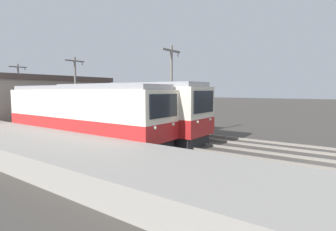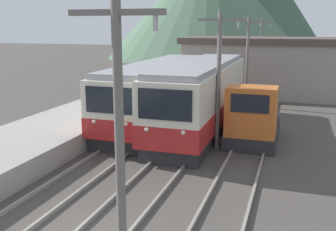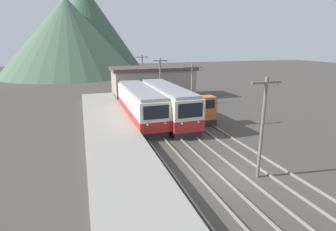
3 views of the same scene
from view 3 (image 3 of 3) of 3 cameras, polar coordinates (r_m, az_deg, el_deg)
name	(u,v)px [view 3 (image 3 of 3)]	position (r m, az deg, el deg)	size (l,w,h in m)	color
ground_plane	(227,176)	(17.57, 12.81, -12.62)	(200.00, 200.00, 0.00)	#47423D
platform_left	(130,185)	(15.36, -8.26, -14.74)	(4.50, 54.00, 0.94)	gray
track_left	(190,181)	(16.45, 4.79, -14.02)	(1.54, 60.00, 0.14)	gray
track_center	(230,174)	(17.63, 13.40, -12.30)	(1.54, 60.00, 0.14)	gray
track_right	(269,167)	(19.26, 21.16, -10.49)	(1.54, 60.00, 0.14)	gray
commuter_train_left	(140,106)	(28.37, -6.12, 2.13)	(2.84, 13.12, 3.63)	#28282B
commuter_train_center	(167,105)	(28.27, -0.20, 2.32)	(2.84, 12.91, 3.80)	#28282B
shunting_locomotive	(198,111)	(28.24, 6.45, 1.06)	(2.40, 4.86, 3.00)	#28282B
catenary_mast_near	(263,124)	(16.63, 19.90, -1.83)	(2.00, 0.20, 6.33)	slate
catenary_mast_mid	(192,93)	(25.59, 5.19, 4.81)	(2.00, 0.20, 6.33)	slate
catenary_mast_far	(160,80)	(35.51, -1.70, 7.80)	(2.00, 0.20, 6.33)	slate
catenary_mast_distant	(142,72)	(45.77, -5.58, 9.43)	(2.00, 0.20, 6.33)	slate
station_building	(153,82)	(40.93, -3.32, 7.26)	(12.60, 6.30, 4.75)	gray
mountain_backdrop	(78,33)	(80.45, -18.95, 16.63)	(39.17, 41.75, 24.33)	#517056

